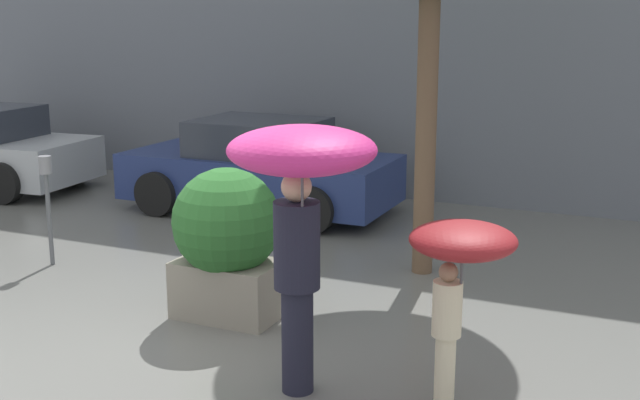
% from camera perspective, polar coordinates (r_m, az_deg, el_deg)
% --- Properties ---
extents(ground_plane, '(40.00, 40.00, 0.00)m').
position_cam_1_polar(ground_plane, '(7.22, -12.45, -10.07)').
color(ground_plane, slate).
extents(building_facade, '(18.00, 0.30, 6.00)m').
position_cam_1_polar(building_facade, '(12.45, 5.53, 13.93)').
color(building_facade, slate).
rests_on(building_facade, ground).
extents(planter_box, '(1.01, 1.01, 1.43)m').
position_cam_1_polar(planter_box, '(7.50, -6.64, -2.70)').
color(planter_box, gray).
rests_on(planter_box, ground).
extents(person_adult, '(1.05, 1.05, 2.05)m').
position_cam_1_polar(person_adult, '(5.64, -1.39, 1.08)').
color(person_adult, '#1E1E2D').
rests_on(person_adult, ground).
extents(person_child, '(0.76, 0.76, 1.38)m').
position_cam_1_polar(person_child, '(5.75, 9.90, -4.06)').
color(person_child, beige).
rests_on(person_child, ground).
extents(parked_car_near, '(3.91, 1.96, 1.34)m').
position_cam_1_polar(parked_car_near, '(11.62, -4.30, 2.21)').
color(parked_car_near, navy).
rests_on(parked_car_near, ground).
extents(parking_meter, '(0.14, 0.14, 1.26)m').
position_cam_1_polar(parking_meter, '(9.50, -18.86, 0.87)').
color(parking_meter, '#595B60').
rests_on(parking_meter, ground).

